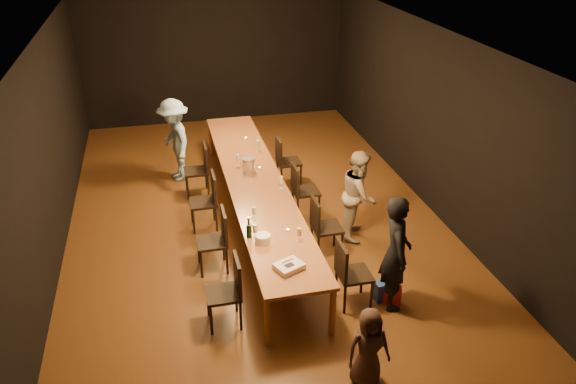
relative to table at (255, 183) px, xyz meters
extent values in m
plane|color=#4E2513|center=(0.00, 0.00, -0.70)|extent=(10.00, 10.00, 0.00)
cube|color=black|center=(0.00, 5.00, 0.80)|extent=(6.00, 0.04, 3.00)
cube|color=black|center=(0.00, -5.00, 0.80)|extent=(6.00, 0.04, 3.00)
cube|color=black|center=(-3.00, 0.00, 0.80)|extent=(0.04, 10.00, 3.00)
cube|color=black|center=(3.00, 0.00, 0.80)|extent=(0.04, 10.00, 3.00)
cube|color=silver|center=(0.00, 0.00, 2.30)|extent=(6.00, 10.00, 0.04)
cube|color=#95562B|center=(0.00, 0.00, 0.02)|extent=(0.90, 6.00, 0.05)
cylinder|color=#95562B|center=(-0.40, -2.90, -0.35)|extent=(0.08, 0.08, 0.70)
cylinder|color=#95562B|center=(0.40, -2.90, -0.35)|extent=(0.08, 0.08, 0.70)
cylinder|color=#95562B|center=(-0.40, 2.90, -0.35)|extent=(0.08, 0.08, 0.70)
cylinder|color=#95562B|center=(0.40, 2.90, -0.35)|extent=(0.08, 0.08, 0.70)
imported|color=black|center=(1.34, -2.52, 0.09)|extent=(0.49, 0.64, 1.58)
imported|color=#C3AC92|center=(1.49, -0.78, 0.01)|extent=(0.78, 0.85, 1.43)
imported|color=#8EBCDC|center=(-1.15, 1.92, 0.08)|extent=(0.80, 1.12, 1.57)
imported|color=#412A24|center=(0.54, -3.73, -0.21)|extent=(0.48, 0.31, 0.97)
cube|color=#B41B23|center=(1.34, -2.54, -0.57)|extent=(0.25, 0.19, 0.27)
cube|color=#224197|center=(1.25, -2.43, -0.56)|extent=(0.24, 0.17, 0.28)
cube|color=white|center=(-0.04, -2.49, 0.09)|extent=(0.40, 0.37, 0.07)
cube|color=black|center=(-0.04, -2.52, 0.12)|extent=(0.14, 0.12, 0.00)
cube|color=red|center=(-0.04, -2.43, 0.12)|extent=(0.16, 0.09, 0.00)
cylinder|color=white|center=(-0.23, -1.83, 0.11)|extent=(0.23, 0.23, 0.12)
cylinder|color=silver|center=(-0.03, 0.37, 0.16)|extent=(0.21, 0.21, 0.23)
cylinder|color=#B2B7B2|center=(0.15, -1.64, 0.06)|extent=(0.05, 0.05, 0.03)
cylinder|color=#B2B7B2|center=(0.15, 0.40, 0.06)|extent=(0.05, 0.05, 0.03)
cylinder|color=#B2B7B2|center=(0.15, 1.75, 0.06)|extent=(0.05, 0.05, 0.03)
camera|label=1|loc=(-1.36, -7.95, 4.03)|focal=35.00mm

